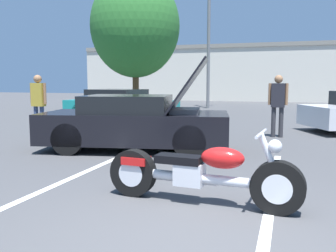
# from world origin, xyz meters

# --- Properties ---
(ground_plane) EXTENTS (80.00, 80.00, 0.00)m
(ground_plane) POSITION_xyz_m (0.00, 0.00, 0.00)
(ground_plane) COLOR #474749
(parking_stripe_foreground) EXTENTS (0.12, 5.14, 0.01)m
(parking_stripe_foreground) POSITION_xyz_m (-2.44, 2.06, 0.00)
(parking_stripe_foreground) COLOR white
(parking_stripe_foreground) RESTS_ON ground
(parking_stripe_middle) EXTENTS (0.12, 5.14, 0.01)m
(parking_stripe_middle) POSITION_xyz_m (0.61, 2.06, 0.00)
(parking_stripe_middle) COLOR white
(parking_stripe_middle) RESTS_ON ground
(far_building) EXTENTS (32.00, 4.20, 4.40)m
(far_building) POSITION_xyz_m (0.00, 27.86, 2.34)
(far_building) COLOR beige
(far_building) RESTS_ON ground
(light_pole) EXTENTS (1.21, 0.28, 8.26)m
(light_pole) POSITION_xyz_m (-3.55, 17.84, 4.52)
(light_pole) COLOR slate
(light_pole) RESTS_ON ground
(tree_background) EXTENTS (4.47, 4.47, 6.86)m
(tree_background) POSITION_xyz_m (-6.69, 14.56, 4.28)
(tree_background) COLOR brown
(tree_background) RESTS_ON ground
(motorcycle) EXTENTS (2.49, 0.70, 0.95)m
(motorcycle) POSITION_xyz_m (-0.23, 1.21, 0.38)
(motorcycle) COLOR black
(motorcycle) RESTS_ON ground
(show_car_hood_open) EXTENTS (4.32, 2.46, 2.01)m
(show_car_hood_open) POSITION_xyz_m (-2.43, 4.41, 0.61)
(show_car_hood_open) COLOR black
(show_car_hood_open) RESTS_ON ground
(parked_car_left_row) EXTENTS (4.33, 2.39, 1.23)m
(parked_car_left_row) POSITION_xyz_m (-5.25, 9.60, 0.60)
(parked_car_left_row) COLOR teal
(parked_car_left_row) RESTS_ON ground
(spectator_by_show_car) EXTENTS (0.52, 0.22, 1.70)m
(spectator_by_show_car) POSITION_xyz_m (-5.93, 5.69, 1.01)
(spectator_by_show_car) COLOR #38476B
(spectator_by_show_car) RESTS_ON ground
(spectator_midground) EXTENTS (0.52, 0.22, 1.69)m
(spectator_midground) POSITION_xyz_m (0.51, 7.37, 1.01)
(spectator_midground) COLOR #333338
(spectator_midground) RESTS_ON ground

